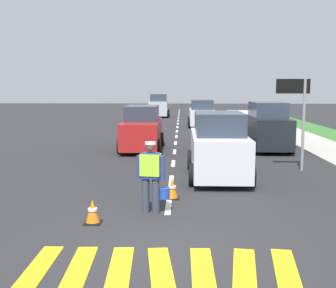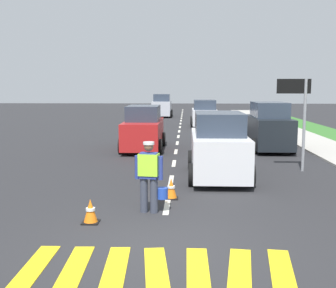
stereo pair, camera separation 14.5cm
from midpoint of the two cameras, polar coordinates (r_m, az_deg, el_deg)
ground_plane at (r=28.68m, az=1.05°, el=1.76°), size 96.00×96.00×0.00m
crosswalk_stripes at (r=7.16m, az=-1.54°, el=-16.45°), size 4.50×1.93×0.01m
lane_center_line at (r=32.86m, az=1.16°, el=2.51°), size 0.14×46.40×0.01m
road_worker at (r=9.97m, az=-2.61°, el=-3.94°), size 0.77×0.36×1.67m
lane_direction_sign at (r=15.46m, az=16.58°, el=5.37°), size 1.16×0.11×3.20m
traffic_cone_near at (r=11.32m, az=0.20°, el=-5.96°), size 0.36×0.36×0.55m
traffic_cone_far at (r=9.49m, az=-10.44°, el=-8.82°), size 0.36×0.36×0.53m
car_outgoing_far at (r=31.91m, az=4.38°, el=3.99°), size 2.04×4.26×1.98m
car_parked_far at (r=20.59m, az=12.82°, el=2.16°), size 1.89×4.30×2.23m
car_oncoming_third at (r=42.07m, az=-1.33°, el=5.04°), size 2.01×3.88×2.23m
car_oncoming_lead at (r=20.02m, az=-3.69°, el=1.95°), size 1.91×4.32×2.06m
car_outgoing_ahead at (r=13.95m, az=6.42°, el=-0.43°), size 1.95×4.19×2.12m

